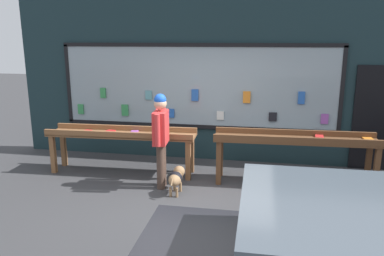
# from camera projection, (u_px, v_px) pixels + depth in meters

# --- Properties ---
(ground_plane) EXTENTS (40.00, 40.00, 0.00)m
(ground_plane) POSITION_uv_depth(u_px,v_px,m) (194.00, 203.00, 6.07)
(ground_plane) COLOR #38383A
(shopfront_facade) EXTENTS (8.71, 0.29, 3.52)m
(shopfront_facade) POSITION_uv_depth(u_px,v_px,m) (215.00, 80.00, 7.95)
(shopfront_facade) COLOR #192D33
(shopfront_facade) RESTS_ON ground_plane
(display_table_left) EXTENTS (2.91, 0.70, 0.90)m
(display_table_left) POSITION_uv_depth(u_px,v_px,m) (122.00, 137.00, 7.30)
(display_table_left) COLOR brown
(display_table_left) RESTS_ON ground_plane
(display_table_right) EXTENTS (2.92, 0.71, 0.95)m
(display_table_right) POSITION_uv_depth(u_px,v_px,m) (295.00, 143.00, 6.70)
(display_table_right) COLOR brown
(display_table_right) RESTS_ON ground_plane
(person_browsing) EXTENTS (0.26, 0.66, 1.69)m
(person_browsing) POSITION_uv_depth(u_px,v_px,m) (161.00, 134.00, 6.50)
(person_browsing) COLOR #4C382D
(person_browsing) RESTS_ON ground_plane
(small_dog) EXTENTS (0.24, 0.63, 0.42)m
(small_dog) POSITION_uv_depth(u_px,v_px,m) (176.00, 178.00, 6.40)
(small_dog) COLOR #99724C
(small_dog) RESTS_ON ground_plane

